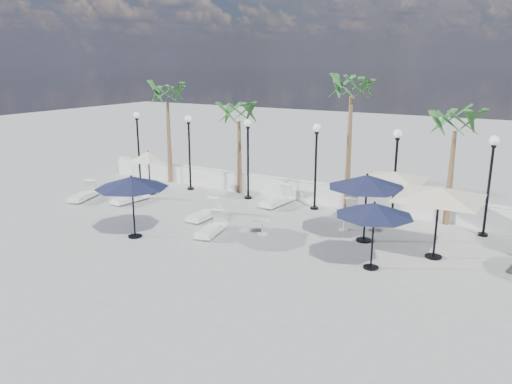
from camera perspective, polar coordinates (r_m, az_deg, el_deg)
The scene contains 27 objects.
ground at distance 17.19m, azimuth -2.27°, elevation -7.30°, with size 100.00×100.00×0.00m, color gray.
balustrade at distance 23.38m, azimuth 7.72°, elevation -0.24°, with size 26.00×0.30×1.01m.
lamppost_0 at distance 27.90m, azimuth -13.35°, elevation 6.16°, with size 0.36×0.36×3.84m.
lamppost_1 at distance 25.62m, azimuth -7.65°, elevation 5.70°, with size 0.36×0.36×3.84m.
lamppost_2 at distance 23.64m, azimuth -0.93°, elevation 5.08°, with size 0.36×0.36×3.84m.
lamppost_3 at distance 22.04m, azimuth 6.88°, elevation 4.28°, with size 0.36×0.36×3.84m.
lamppost_4 at distance 20.91m, azimuth 15.69°, elevation 3.27°, with size 0.36×0.36×3.84m.
lamppost_5 at distance 20.32m, azimuth 25.23°, elevation 2.09°, with size 0.36×0.36×3.84m.
palm_0 at distance 27.27m, azimuth -10.11°, elevation 10.46°, with size 2.60×2.60×5.50m.
palm_1 at distance 24.66m, azimuth -1.96°, elevation 8.44°, with size 2.60×2.60×4.70m.
palm_2 at distance 22.02m, azimuth 10.86°, elevation 11.00°, with size 2.60×2.60×6.10m.
palm_3 at distance 21.06m, azimuth 21.83°, elevation 6.87°, with size 2.60×2.60×4.90m.
lounger_0 at distance 25.31m, azimuth -19.06°, elevation -0.27°, with size 1.22×2.10×0.75m.
lounger_1 at distance 24.19m, azimuth -14.09°, elevation -0.58°, with size 0.85×2.03×0.74m.
lounger_2 at distance 21.11m, azimuth -5.78°, elevation -2.43°, with size 0.66×1.96×0.73m.
lounger_3 at distance 19.24m, azimuth -5.05°, elevation -4.15°, with size 0.97×1.99×0.72m.
lounger_4 at distance 23.01m, azimuth 2.51°, elevation -0.87°, with size 0.88×2.19×0.80m.
lounger_5 at distance 21.70m, azimuth 10.50°, elevation -2.24°, with size 0.75×1.70×0.62m.
side_table_0 at distance 26.51m, azimuth -13.45°, elevation 0.91°, with size 0.52×0.52×0.51m.
side_table_1 at distance 19.16m, azimuth 0.75°, elevation -3.88°, with size 0.57×0.57×0.55m.
side_table_2 at distance 19.95m, azimuth 10.05°, elevation -3.50°, with size 0.48×0.48×0.47m.
parasol_navy_left at distance 18.91m, azimuth -14.03°, elevation 1.06°, with size 2.72×2.72×2.40m.
parasol_navy_mid at distance 15.97m, azimuth 13.38°, elevation -2.00°, with size 2.48×2.48×2.23m.
parasol_navy_right at distance 18.33m, azimuth 12.57°, elevation 1.16°, with size 2.86×2.86×2.57m.
parasol_cream_sq_a at distance 20.67m, azimuth 15.57°, elevation 2.20°, with size 4.74×4.74×2.33m.
parasol_cream_sq_b at distance 17.35m, azimuth 20.28°, elevation 0.48°, with size 5.28×5.28×2.65m.
parasol_cream_small at distance 25.19m, azimuth -12.20°, elevation 3.96°, with size 1.80×1.80×2.21m.
Camera 1 is at (8.69, -13.37, 6.43)m, focal length 35.00 mm.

